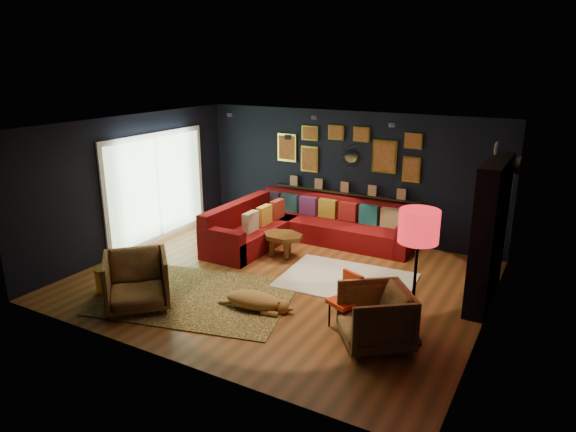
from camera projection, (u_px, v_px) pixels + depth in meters
The scene contains 20 objects.
floor at pixel (280, 280), 8.68m from camera, with size 6.50×6.50×0.00m, color brown.
room_walls at pixel (280, 189), 8.21m from camera, with size 6.50×6.50×6.50m.
sectional at pixel (299, 227), 10.38m from camera, with size 3.41×2.69×0.86m.
ledge at pixel (345, 193), 10.64m from camera, with size 3.20×0.12×0.04m, color black.
gallery_wall at pixel (346, 150), 10.42m from camera, with size 3.15×0.04×1.02m.
sunburst_mirror at pixel (351, 156), 10.40m from camera, with size 0.47×0.16×0.47m.
fireplace at pixel (488, 237), 7.68m from camera, with size 0.31×1.60×2.20m.
deer_head at pixel (505, 164), 7.77m from camera, with size 0.50×0.28×0.45m.
sliding_door at pixel (157, 187), 10.36m from camera, with size 0.06×2.80×2.20m.
ceiling_spots at pixel (303, 123), 8.60m from camera, with size 3.30×2.50×0.06m.
shag_rug at pixel (347, 280), 8.63m from camera, with size 2.16×1.57×0.03m, color white.
leopard_rug at pixel (198, 297), 8.05m from camera, with size 2.88×2.06×0.02m, color tan.
coffee_table at pixel (283, 238), 9.64m from camera, with size 0.85×0.65×0.41m.
pouf at pixel (243, 242), 9.90m from camera, with size 0.53×0.53×0.34m, color maroon.
armchair_left at pixel (137, 279), 7.60m from camera, with size 0.90×0.84×0.92m, color #C28544.
armchair_right at pixel (375, 314), 6.59m from camera, with size 0.84×0.79×0.87m, color #C28544.
gold_stool at pixel (106, 280), 8.18m from camera, with size 0.32×0.32×0.41m, color gold.
orange_chair at pixel (348, 296), 7.05m from camera, with size 0.49×0.49×0.78m.
floor_lamp at pixel (419, 232), 6.30m from camera, with size 0.50×0.50×1.82m.
dog at pixel (254, 297), 7.60m from camera, with size 1.18×0.58×0.37m, color #B87D44, non-canonical shape.
Camera 1 is at (4.02, -6.89, 3.57)m, focal length 32.00 mm.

